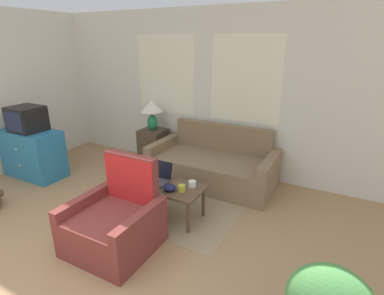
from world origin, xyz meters
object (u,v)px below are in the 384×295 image
at_px(couch, 214,166).
at_px(cup_navy, 182,188).
at_px(coffee_table, 167,189).
at_px(snack_bowl, 170,188).
at_px(armchair, 117,223).
at_px(cup_yellow, 192,184).
at_px(laptop, 156,176).
at_px(television, 27,119).
at_px(table_lamp, 152,110).

bearing_deg(couch, cup_navy, -83.55).
xyz_separation_m(coffee_table, cup_navy, (0.23, -0.05, 0.09)).
bearing_deg(snack_bowl, coffee_table, 134.11).
height_order(armchair, cup_navy, armchair).
xyz_separation_m(armchair, cup_yellow, (0.45, 0.86, 0.19)).
height_order(armchair, snack_bowl, armchair).
bearing_deg(laptop, snack_bowl, -27.20).
relative_size(cup_navy, snack_bowl, 0.57).
bearing_deg(coffee_table, cup_yellow, 22.68).
relative_size(cup_yellow, snack_bowl, 0.62).
distance_m(cup_yellow, snack_bowl, 0.29).
distance_m(armchair, television, 2.60).
distance_m(coffee_table, cup_navy, 0.26).
bearing_deg(coffee_table, laptop, 165.38).
bearing_deg(cup_navy, television, 178.92).
distance_m(television, laptop, 2.41).
xyz_separation_m(armchair, television, (-2.40, 0.74, 0.69)).
xyz_separation_m(armchair, coffee_table, (0.17, 0.74, 0.10)).
relative_size(coffee_table, laptop, 2.53).
bearing_deg(cup_yellow, laptop, -172.14).
xyz_separation_m(television, snack_bowl, (2.66, -0.10, -0.50)).
bearing_deg(laptop, coffee_table, -14.62).
height_order(laptop, cup_navy, laptop).
bearing_deg(couch, coffee_table, -94.51).
distance_m(armchair, cup_yellow, 0.99).
height_order(television, table_lamp, table_lamp).
bearing_deg(couch, television, -155.95).
distance_m(couch, cup_yellow, 1.10).
distance_m(television, table_lamp, 1.95).
xyz_separation_m(television, table_lamp, (1.41, 1.35, 0.03)).
height_order(table_lamp, laptop, table_lamp).
distance_m(table_lamp, cup_navy, 2.04).
relative_size(cup_navy, cup_yellow, 0.92).
bearing_deg(cup_navy, couch, 96.45).
relative_size(armchair, snack_bowl, 6.25).
bearing_deg(cup_navy, armchair, -120.12).
relative_size(armchair, television, 1.93).
relative_size(armchair, cup_navy, 10.95).
xyz_separation_m(armchair, snack_bowl, (0.26, 0.64, 0.19)).
xyz_separation_m(table_lamp, cup_navy, (1.39, -1.40, -0.53)).
bearing_deg(snack_bowl, television, 177.80).
xyz_separation_m(table_lamp, coffee_table, (1.16, -1.35, -0.62)).
xyz_separation_m(television, coffee_table, (2.56, -0.00, -0.59)).
bearing_deg(armchair, television, 162.78).
distance_m(television, snack_bowl, 2.71).
xyz_separation_m(laptop, cup_yellow, (0.49, 0.07, -0.02)).
bearing_deg(television, table_lamp, 43.81).
height_order(table_lamp, cup_yellow, table_lamp).
bearing_deg(table_lamp, laptop, -53.63).
relative_size(armchair, cup_yellow, 10.11).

